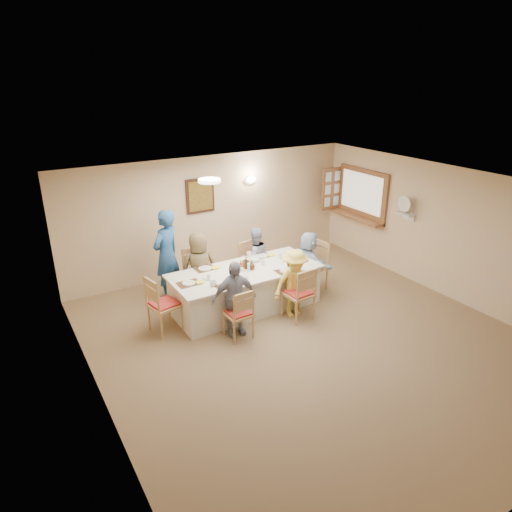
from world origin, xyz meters
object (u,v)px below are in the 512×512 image
dining_table (246,289)px  diner_front_right (295,283)px  chair_back_left (197,275)px  caregiver (167,255)px  serving_hatch (362,194)px  diner_right_end (308,262)px  chair_back_right (252,264)px  condiment_ketchup (241,266)px  diner_back_left (199,268)px  desk_fan (405,207)px  chair_right_end (313,266)px  chair_left_end (164,303)px  diner_front_left (234,298)px  chair_front_right (298,292)px  diner_back_right (255,258)px  chair_front_left (238,313)px

dining_table → diner_front_right: (0.60, -0.68, 0.24)m
chair_back_left → diner_front_right: bearing=-46.3°
dining_table → caregiver: caregiver is taller
serving_hatch → chair_back_left: (-4.15, -0.07, -1.01)m
serving_hatch → diner_right_end: (-2.13, -0.87, -0.88)m
chair_back_right → condiment_ketchup: bearing=-141.5°
chair_back_left → diner_back_left: diner_back_left is taller
caregiver → desk_fan: bearing=130.3°
chair_right_end → condiment_ketchup: (-1.65, 0.00, 0.37)m
chair_right_end → caregiver: caregiver is taller
diner_back_left → chair_back_left: bearing=-81.7°
diner_right_end → condiment_ketchup: (-1.52, 0.00, 0.25)m
dining_table → diner_front_right: bearing=-48.6°
chair_back_left → dining_table: bearing=-48.5°
chair_left_end → caregiver: bearing=-34.7°
desk_fan → condiment_ketchup: desk_fan is taller
chair_right_end → diner_front_left: size_ratio=0.76×
chair_front_right → condiment_ketchup: bearing=-52.8°
diner_back_right → diner_right_end: (0.82, -0.68, -0.02)m
desk_fan → condiment_ketchup: 3.64m
serving_hatch → diner_back_right: bearing=-176.4°
diner_back_left → chair_left_end: bearing=43.8°
serving_hatch → diner_back_left: (-4.15, -0.19, -0.81)m
caregiver → chair_front_right: bearing=100.5°
chair_front_right → diner_right_end: 1.15m
chair_back_right → chair_left_end: 2.29m
chair_front_right → diner_back_right: (0.00, 1.48, 0.13)m
chair_front_left → chair_left_end: 1.24m
chair_back_right → chair_right_end: size_ratio=0.91×
dining_table → diner_back_left: size_ratio=1.98×
chair_right_end → condiment_ketchup: bearing=-97.7°
chair_back_right → chair_front_left: bearing=-137.2°
diner_front_right → diner_right_end: bearing=44.4°
serving_hatch → desk_fan: (-0.11, -1.35, 0.05)m
serving_hatch → chair_back_left: serving_hatch is taller
chair_right_end → caregiver: bearing=-121.5°
chair_front_left → diner_back_left: size_ratio=0.65×
chair_right_end → chair_front_right: bearing=-57.5°
chair_back_right → chair_left_end: chair_left_end is taller
diner_front_left → caregiver: caregiver is taller
chair_right_end → diner_back_left: 2.26m
caregiver → chair_right_end: bearing=126.4°
dining_table → chair_back_left: chair_back_left is taller
diner_back_right → diner_right_end: diner_back_right is taller
dining_table → condiment_ketchup: bearing=178.6°
chair_front_left → chair_left_end: bearing=-41.4°
diner_front_left → caregiver: (-0.45, 1.83, 0.23)m
chair_back_left → diner_right_end: 2.18m
desk_fan → diner_front_left: (-4.04, -0.20, -0.90)m
desk_fan → diner_front_right: bearing=-176.0°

